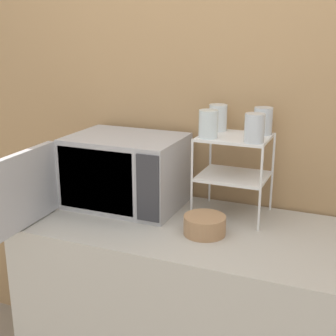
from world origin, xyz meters
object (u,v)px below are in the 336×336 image
(dish_rack, at_px, (234,159))
(glass_back_left, at_px, (218,118))
(microwave, at_px, (121,172))
(bowl, at_px, (205,225))
(glass_back_right, at_px, (263,121))
(glass_front_right, at_px, (254,128))
(glass_front_left, at_px, (208,124))

(dish_rack, bearing_deg, glass_back_left, 141.28)
(microwave, bearing_deg, bowl, -18.67)
(dish_rack, relative_size, glass_back_right, 3.09)
(microwave, bearing_deg, glass_back_right, 15.24)
(glass_front_right, xyz_separation_m, glass_back_left, (-0.20, 0.16, 0.00))
(glass_back_right, xyz_separation_m, glass_back_left, (-0.20, 0.00, 0.00))
(glass_back_right, bearing_deg, dish_rack, -141.18)
(glass_front_right, height_order, bowl, glass_front_right)
(microwave, xyz_separation_m, glass_front_right, (0.60, 0.00, 0.25))
(glass_back_right, relative_size, bowl, 0.68)
(glass_front_left, height_order, bowl, glass_front_left)
(glass_front_left, bearing_deg, microwave, -178.58)
(glass_front_right, bearing_deg, dish_rack, 140.44)
(microwave, distance_m, glass_front_right, 0.65)
(glass_back_left, bearing_deg, glass_front_right, -39.13)
(glass_back_left, xyz_separation_m, bowl, (0.05, -0.32, -0.37))
(glass_back_right, distance_m, bowl, 0.51)
(glass_front_left, bearing_deg, glass_back_left, 92.07)
(microwave, height_order, glass_front_right, glass_front_right)
(glass_back_right, relative_size, glass_back_left, 1.00)
(glass_front_right, bearing_deg, bowl, -132.67)
(microwave, height_order, glass_back_left, glass_back_left)
(microwave, distance_m, glass_front_left, 0.48)
(dish_rack, bearing_deg, glass_front_left, -141.85)
(dish_rack, xyz_separation_m, glass_front_left, (-0.09, -0.07, 0.15))
(glass_back_right, bearing_deg, glass_front_left, -141.50)
(glass_front_right, distance_m, bowl, 0.43)
(dish_rack, height_order, glass_back_right, glass_back_right)
(microwave, height_order, dish_rack, dish_rack)
(glass_back_right, xyz_separation_m, glass_front_right, (-0.00, -0.16, 0.00))
(microwave, relative_size, glass_back_left, 6.69)
(bowl, bearing_deg, dish_rack, 79.00)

